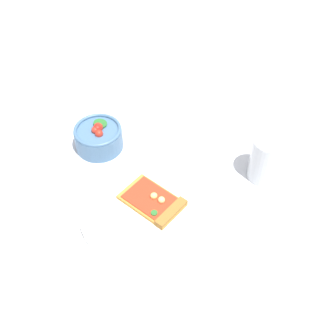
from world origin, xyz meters
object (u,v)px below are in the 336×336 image
plate (144,211)px  pizza_slice_main (155,202)px  soda_glass (266,160)px  salad_bowl (99,137)px

plate → pizza_slice_main: bearing=-81.5°
pizza_slice_main → soda_glass: 0.26m
plate → pizza_slice_main: 0.03m
salad_bowl → soda_glass: 0.39m
soda_glass → salad_bowl: bearing=56.0°
plate → soda_glass: soda_glass is taller
salad_bowl → soda_glass: bearing=-124.0°
plate → salad_bowl: size_ratio=2.38×
plate → salad_bowl: salad_bowl is taller
pizza_slice_main → salad_bowl: size_ratio=1.35×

